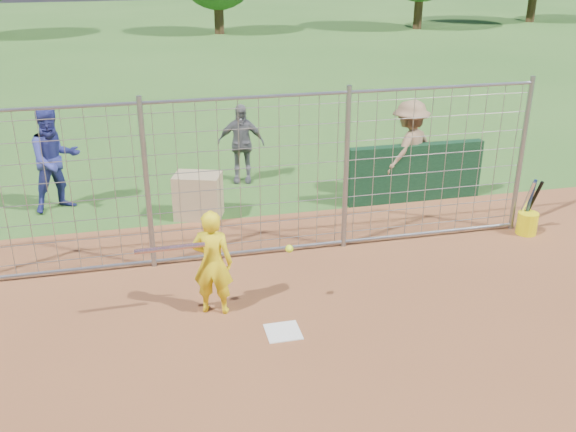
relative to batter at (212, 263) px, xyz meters
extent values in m
plane|color=#2D591E|center=(0.77, -0.51, -0.72)|extent=(100.00, 100.00, 0.00)
cube|color=silver|center=(0.77, -0.71, -0.71)|extent=(0.43, 0.43, 0.02)
cube|color=#11381E|center=(4.17, 3.09, -0.17)|extent=(2.60, 0.20, 1.10)
imported|color=yellow|center=(0.00, 0.00, 0.00)|extent=(0.61, 0.50, 1.45)
imported|color=navy|center=(-2.29, 4.18, 0.22)|extent=(1.14, 1.04, 1.89)
imported|color=slate|center=(1.18, 4.88, 0.08)|extent=(1.00, 0.59, 1.60)
imported|color=#866649|center=(4.10, 3.29, 0.21)|extent=(1.40, 1.24, 1.87)
cube|color=tan|center=(0.13, 3.22, -0.32)|extent=(0.93, 0.78, 0.80)
cylinder|color=silver|center=(-0.53, -0.15, 0.34)|extent=(0.86, 0.08, 0.06)
sphere|color=#DFFC1A|center=(0.97, -0.19, 0.18)|extent=(0.10, 0.10, 0.10)
cylinder|color=yellow|center=(5.40, 1.24, -0.53)|extent=(0.34, 0.34, 0.38)
cylinder|color=silver|center=(5.35, 1.29, -0.17)|extent=(0.08, 0.32, 0.83)
cylinder|color=navy|center=(5.42, 1.29, -0.17)|extent=(0.07, 0.21, 0.85)
cylinder|color=black|center=(5.47, 1.29, -0.17)|extent=(0.12, 0.34, 0.82)
cylinder|color=gray|center=(-0.73, 1.49, 0.58)|extent=(0.08, 0.08, 2.60)
cylinder|color=gray|center=(2.27, 1.49, 0.58)|extent=(0.08, 0.08, 2.60)
cylinder|color=gray|center=(5.27, 1.49, 0.58)|extent=(0.08, 0.08, 2.60)
cylinder|color=gray|center=(0.77, 1.49, 1.78)|extent=(9.00, 0.05, 0.05)
cylinder|color=gray|center=(0.77, 1.49, -0.64)|extent=(9.00, 0.05, 0.05)
cube|color=gray|center=(0.77, 1.49, 0.53)|extent=(9.00, 0.02, 2.50)
cylinder|color=#3F2B19|center=(3.77, 27.49, 0.36)|extent=(0.50, 0.50, 2.16)
cylinder|color=#3F2B19|center=(14.77, 26.99, 0.57)|extent=(0.50, 0.50, 2.59)
cylinder|color=#3F2B19|center=(22.77, 28.49, 0.50)|extent=(0.50, 0.50, 2.45)
camera|label=1|loc=(-0.74, -7.36, 3.81)|focal=40.00mm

